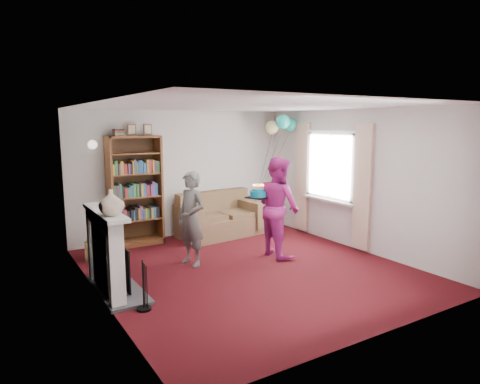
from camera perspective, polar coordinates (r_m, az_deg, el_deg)
ground at (r=6.78m, az=1.26°, el=-10.21°), size 5.00×5.00×0.00m
wall_back at (r=8.67m, az=-7.72°, el=2.46°), size 4.50×0.02×2.50m
wall_left at (r=5.60m, az=-18.55°, el=-1.59°), size 0.02×5.00×2.50m
wall_right at (r=7.92m, az=15.19°, el=1.59°), size 0.02×5.00×2.50m
ceiling at (r=6.40m, az=1.34°, el=11.45°), size 4.50×5.00×0.01m
fireplace at (r=5.99m, az=-16.99°, el=-8.09°), size 0.55×1.80×1.12m
window_bay at (r=8.30m, az=11.92°, el=1.72°), size 0.14×2.02×2.20m
wall_sconce at (r=7.94m, az=-19.08°, el=6.00°), size 0.16×0.23×0.16m
bookcase at (r=8.15m, az=-13.90°, el=-0.00°), size 0.96×0.42×2.24m
sofa at (r=8.69m, az=-2.84°, el=-3.62°), size 1.65×0.87×0.87m
wicker_basket at (r=7.56m, az=-18.44°, el=-7.31°), size 0.41×0.41×0.37m
person_striped at (r=6.84m, az=-6.53°, el=-3.54°), size 0.49×0.63×1.50m
person_magenta at (r=7.28m, az=5.11°, el=-1.96°), size 0.67×0.85×1.70m
birthday_cake at (r=7.11m, az=2.45°, el=-0.24°), size 0.33×0.33×0.22m
balloons at (r=8.92m, az=5.58°, el=8.92°), size 0.98×0.67×1.77m
mantel_vase at (r=5.48m, az=-16.78°, el=-1.35°), size 0.38×0.38×0.32m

